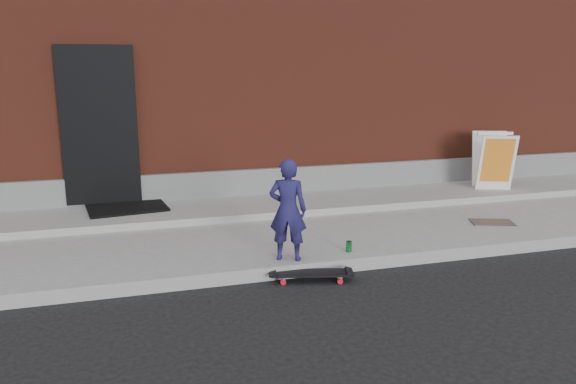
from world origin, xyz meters
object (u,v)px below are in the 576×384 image
object	(u,v)px
skateboard	(311,274)
pizza_sign	(493,160)
child	(288,210)
soda_can	(349,246)

from	to	relation	value
skateboard	pizza_sign	world-z (taller)	pizza_sign
child	skateboard	world-z (taller)	child
soda_can	skateboard	bearing A→B (deg)	-147.63
child	soda_can	world-z (taller)	child
skateboard	soda_can	bearing A→B (deg)	32.37
pizza_sign	soda_can	xyz separation A→B (m)	(-3.36, -2.03, -0.51)
child	skateboard	bearing A→B (deg)	140.62
child	pizza_sign	xyz separation A→B (m)	(4.10, 2.08, 0.00)
pizza_sign	soda_can	bearing A→B (deg)	-148.81
skateboard	soda_can	size ratio (longest dim) A/B	7.12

